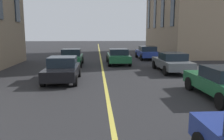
{
  "coord_description": "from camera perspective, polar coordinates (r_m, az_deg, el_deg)",
  "views": [
    {
      "loc": [
        3.07,
        0.46,
        2.78
      ],
      "look_at": [
        12.72,
        -0.19,
        1.21
      ],
      "focal_mm": 37.13,
      "sensor_mm": 36.0,
      "label": 1
    }
  ],
  "objects": [
    {
      "name": "car_blue_trailing",
      "position": [
        24.8,
        8.64,
        4.32
      ],
      "size": [
        4.4,
        1.95,
        1.37
      ],
      "color": "navy",
      "rests_on": "ground_plane"
    },
    {
      "name": "car_green_far",
      "position": [
        20.56,
        1.52,
        3.43
      ],
      "size": [
        4.4,
        1.95,
        1.37
      ],
      "color": "#1E6038",
      "rests_on": "ground_plane"
    },
    {
      "name": "car_black_parked_a",
      "position": [
        13.56,
        -12.1,
        0.2
      ],
      "size": [
        3.9,
        1.89,
        1.4
      ],
      "color": "black",
      "rests_on": "ground_plane"
    },
    {
      "name": "car_green_near",
      "position": [
        19.97,
        -9.96,
        3.11
      ],
      "size": [
        3.9,
        1.89,
        1.4
      ],
      "color": "#1E6038",
      "rests_on": "ground_plane"
    },
    {
      "name": "lane_centre_line",
      "position": [
        17.16,
        -2.29,
        -0.09
      ],
      "size": [
        80.0,
        0.16,
        0.01
      ],
      "color": "#D8C64C",
      "rests_on": "ground_plane"
    },
    {
      "name": "car_grey_oncoming",
      "position": [
        17.04,
        14.5,
        1.93
      ],
      "size": [
        4.4,
        1.95,
        1.37
      ],
      "color": "slate",
      "rests_on": "ground_plane"
    },
    {
      "name": "car_green_mid",
      "position": [
        10.85,
        25.85,
        -2.75
      ],
      "size": [
        4.4,
        1.95,
        1.37
      ],
      "color": "#1E6038",
      "rests_on": "ground_plane"
    }
  ]
}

